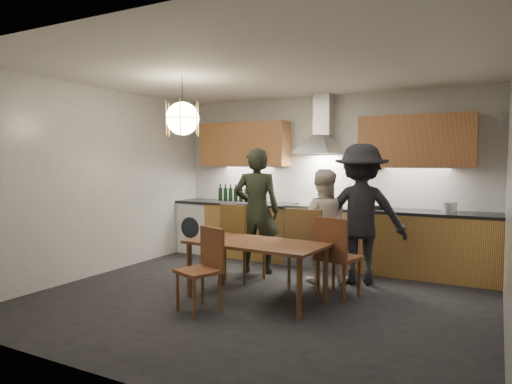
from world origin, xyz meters
The scene contains 17 objects.
ground centered at (0.00, 0.00, 0.00)m, with size 5.00×5.00×0.00m, color black.
room_shell centered at (0.00, 0.00, 1.71)m, with size 5.02×4.52×2.61m.
counter_run centered at (0.02, 1.95, 0.45)m, with size 5.00×0.62×0.90m.
range_stove centered at (0.00, 1.94, 0.44)m, with size 0.90×0.60×0.92m.
wall_fixtures centered at (0.00, 2.07, 1.87)m, with size 4.30×0.54×1.10m.
pendant_lamp centered at (-1.00, -0.10, 2.10)m, with size 0.43×0.43×0.70m.
dining_table centered at (-0.01, -0.06, 0.59)m, with size 1.63×0.90×0.67m.
chair_back_left centered at (-0.59, 0.56, 0.58)m, with size 0.57×0.57×1.02m.
chair_back_mid centered at (0.34, 0.58, 0.58)m, with size 0.48×0.48×1.01m.
chair_back_right centered at (0.77, 0.41, 0.54)m, with size 0.51×0.51×0.94m.
chair_front centered at (-0.32, -0.63, 0.50)m, with size 0.51×0.51×0.88m.
person_left centered at (-0.59, 1.05, 0.88)m, with size 0.64×0.42×1.77m, color black.
person_mid centered at (0.39, 1.03, 0.74)m, with size 0.72×0.56×1.48m, color silver.
person_right centered at (0.85, 1.22, 0.90)m, with size 1.17×0.67×1.81m, color black.
mixing_bowl centered at (0.93, 1.95, 0.93)m, with size 0.27×0.27×0.07m, color silver.
stock_pot centered at (1.85, 1.94, 0.96)m, with size 0.18×0.18×0.13m, color silver.
wine_bottles centered at (-1.46, 2.02, 1.04)m, with size 0.78×0.07×0.29m.
Camera 1 is at (2.41, -4.59, 1.60)m, focal length 32.00 mm.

